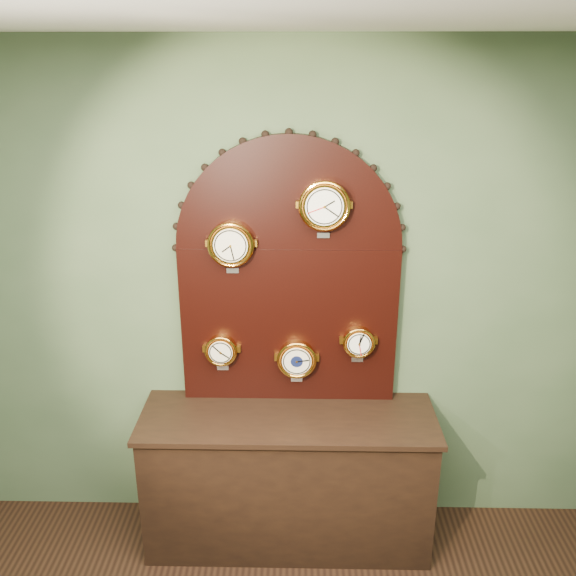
{
  "coord_description": "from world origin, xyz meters",
  "views": [
    {
      "loc": [
        0.06,
        -0.68,
        2.69
      ],
      "look_at": [
        0.0,
        2.25,
        1.58
      ],
      "focal_mm": 38.3,
      "sensor_mm": 36.0,
      "label": 1
    }
  ],
  "objects_px": {
    "arabic_clock": "(324,205)",
    "tide_clock": "(359,342)",
    "shop_counter": "(288,481)",
    "hygrometer": "(221,350)",
    "roman_clock": "(231,244)",
    "barometer": "(297,359)",
    "display_board": "(289,267)"
  },
  "relations": [
    {
      "from": "roman_clock",
      "to": "arabic_clock",
      "type": "bearing_deg",
      "value": -0.06
    },
    {
      "from": "shop_counter",
      "to": "display_board",
      "type": "xyz_separation_m",
      "value": [
        0.0,
        0.22,
        1.23
      ]
    },
    {
      "from": "arabic_clock",
      "to": "tide_clock",
      "type": "bearing_deg",
      "value": 0.62
    },
    {
      "from": "roman_clock",
      "to": "hygrometer",
      "type": "bearing_deg",
      "value": 178.73
    },
    {
      "from": "roman_clock",
      "to": "tide_clock",
      "type": "bearing_deg",
      "value": 0.15
    },
    {
      "from": "shop_counter",
      "to": "arabic_clock",
      "type": "xyz_separation_m",
      "value": [
        0.18,
        0.15,
        1.58
      ]
    },
    {
      "from": "roman_clock",
      "to": "barometer",
      "type": "xyz_separation_m",
      "value": [
        0.35,
        0.0,
        -0.67
      ]
    },
    {
      "from": "arabic_clock",
      "to": "barometer",
      "type": "relative_size",
      "value": 1.15
    },
    {
      "from": "barometer",
      "to": "display_board",
      "type": "bearing_deg",
      "value": 124.73
    },
    {
      "from": "hygrometer",
      "to": "barometer",
      "type": "bearing_deg",
      "value": -0.17
    },
    {
      "from": "display_board",
      "to": "hygrometer",
      "type": "height_order",
      "value": "display_board"
    },
    {
      "from": "display_board",
      "to": "hygrometer",
      "type": "relative_size",
      "value": 6.59
    },
    {
      "from": "roman_clock",
      "to": "hygrometer",
      "type": "height_order",
      "value": "roman_clock"
    },
    {
      "from": "display_board",
      "to": "roman_clock",
      "type": "xyz_separation_m",
      "value": [
        -0.3,
        -0.07,
        0.15
      ]
    },
    {
      "from": "arabic_clock",
      "to": "hygrometer",
      "type": "xyz_separation_m",
      "value": [
        -0.56,
        0.0,
        -0.82
      ]
    },
    {
      "from": "roman_clock",
      "to": "shop_counter",
      "type": "bearing_deg",
      "value": -27.01
    },
    {
      "from": "shop_counter",
      "to": "tide_clock",
      "type": "bearing_deg",
      "value": 21.76
    },
    {
      "from": "tide_clock",
      "to": "roman_clock",
      "type": "bearing_deg",
      "value": -179.85
    },
    {
      "from": "roman_clock",
      "to": "barometer",
      "type": "bearing_deg",
      "value": 0.07
    },
    {
      "from": "hygrometer",
      "to": "tide_clock",
      "type": "distance_m",
      "value": 0.77
    },
    {
      "from": "shop_counter",
      "to": "hygrometer",
      "type": "distance_m",
      "value": 0.86
    },
    {
      "from": "roman_clock",
      "to": "tide_clock",
      "type": "height_order",
      "value": "roman_clock"
    },
    {
      "from": "display_board",
      "to": "roman_clock",
      "type": "height_order",
      "value": "display_board"
    },
    {
      "from": "display_board",
      "to": "barometer",
      "type": "bearing_deg",
      "value": -55.27
    },
    {
      "from": "display_board",
      "to": "hygrometer",
      "type": "distance_m",
      "value": 0.6
    },
    {
      "from": "display_board",
      "to": "tide_clock",
      "type": "distance_m",
      "value": 0.57
    },
    {
      "from": "arabic_clock",
      "to": "barometer",
      "type": "bearing_deg",
      "value": 179.63
    },
    {
      "from": "shop_counter",
      "to": "display_board",
      "type": "distance_m",
      "value": 1.25
    },
    {
      "from": "display_board",
      "to": "roman_clock",
      "type": "distance_m",
      "value": 0.34
    },
    {
      "from": "shop_counter",
      "to": "roman_clock",
      "type": "xyz_separation_m",
      "value": [
        -0.3,
        0.15,
        1.37
      ]
    },
    {
      "from": "display_board",
      "to": "tide_clock",
      "type": "xyz_separation_m",
      "value": [
        0.39,
        -0.07,
        -0.41
      ]
    },
    {
      "from": "display_board",
      "to": "tide_clock",
      "type": "height_order",
      "value": "display_board"
    }
  ]
}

